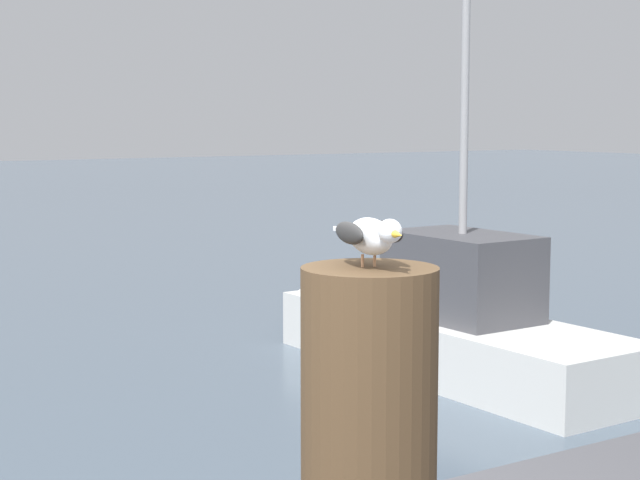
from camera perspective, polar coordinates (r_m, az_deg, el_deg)
mooring_post at (r=2.91m, az=2.72°, el=-9.99°), size 0.38×0.38×0.87m
seagull at (r=2.79m, az=2.84°, el=0.29°), size 0.19×0.39×0.14m
boat_white at (r=10.87m, az=5.06°, el=-4.38°), size 1.38×5.15×5.06m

